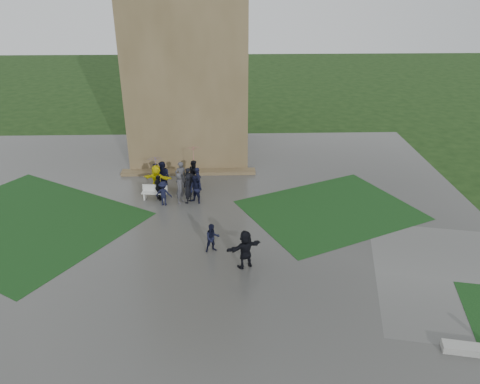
{
  "coord_description": "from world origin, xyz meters",
  "views": [
    {
      "loc": [
        2.6,
        -18.54,
        12.48
      ],
      "look_at": [
        3.3,
        5.11,
        1.2
      ],
      "focal_mm": 35.0,
      "sensor_mm": 36.0,
      "label": 1
    }
  ],
  "objects_px": {
    "tower": "(187,26)",
    "pedestrian_mid": "(212,238)",
    "bench": "(155,192)",
    "pedestrian_near": "(245,249)"
  },
  "relations": [
    {
      "from": "tower",
      "to": "pedestrian_mid",
      "type": "relative_size",
      "value": 12.27
    },
    {
      "from": "bench",
      "to": "pedestrian_mid",
      "type": "xyz_separation_m",
      "value": [
        3.59,
        -5.87,
        0.29
      ]
    },
    {
      "from": "tower",
      "to": "pedestrian_near",
      "type": "bearing_deg",
      "value": -77.66
    },
    {
      "from": "bench",
      "to": "pedestrian_mid",
      "type": "distance_m",
      "value": 6.89
    },
    {
      "from": "pedestrian_mid",
      "to": "pedestrian_near",
      "type": "xyz_separation_m",
      "value": [
        1.54,
        -1.38,
        0.2
      ]
    },
    {
      "from": "tower",
      "to": "bench",
      "type": "distance_m",
      "value": 11.97
    },
    {
      "from": "tower",
      "to": "pedestrian_near",
      "type": "height_order",
      "value": "tower"
    },
    {
      "from": "bench",
      "to": "tower",
      "type": "bearing_deg",
      "value": 83.46
    },
    {
      "from": "pedestrian_mid",
      "to": "tower",
      "type": "bearing_deg",
      "value": 79.39
    },
    {
      "from": "tower",
      "to": "pedestrian_mid",
      "type": "xyz_separation_m",
      "value": [
        1.84,
        -14.08,
        -8.25
      ]
    }
  ]
}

